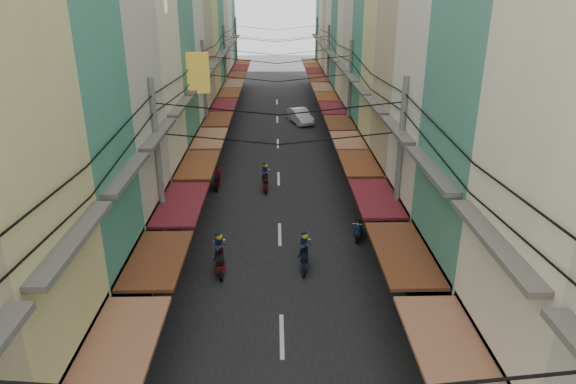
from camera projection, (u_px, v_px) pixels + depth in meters
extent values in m
plane|color=slate|center=(281.00, 304.00, 19.77)|extent=(160.00, 160.00, 0.00)
cube|color=black|center=(278.00, 151.00, 38.36)|extent=(10.00, 80.00, 0.02)
cube|color=gray|center=(191.00, 152.00, 38.20)|extent=(3.00, 80.00, 0.06)
cube|color=gray|center=(364.00, 150.00, 38.50)|extent=(3.00, 80.00, 0.06)
cube|color=#945E43|center=(119.00, 347.00, 12.75)|extent=(1.80, 4.33, 0.12)
cube|color=#595651|center=(74.00, 240.00, 11.63)|extent=(0.50, 4.23, 0.15)
cube|color=black|center=(117.00, 296.00, 17.42)|extent=(1.20, 4.13, 3.20)
cube|color=brown|center=(157.00, 259.00, 16.94)|extent=(1.80, 3.96, 0.12)
cube|color=#595651|center=(127.00, 173.00, 15.82)|extent=(0.50, 3.87, 0.15)
cube|color=beige|center=(57.00, 14.00, 18.49)|extent=(6.00, 5.14, 20.93)
cube|color=black|center=(149.00, 234.00, 21.81)|extent=(1.20, 4.94, 3.20)
cube|color=maroon|center=(181.00, 203.00, 21.32)|extent=(1.80, 4.73, 0.12)
cube|color=#595651|center=(159.00, 133.00, 20.20)|extent=(0.50, 4.63, 0.15)
cube|color=#EEE6C9|center=(106.00, 49.00, 23.82)|extent=(6.00, 4.95, 17.43)
cube|color=black|center=(171.00, 191.00, 26.50)|extent=(1.20, 4.75, 3.20)
cube|color=brown|center=(198.00, 165.00, 26.01)|extent=(1.80, 4.56, 0.12)
cube|color=#595651|center=(181.00, 106.00, 24.90)|extent=(0.50, 4.46, 0.15)
cube|color=#488C7A|center=(135.00, 49.00, 28.65)|extent=(6.00, 4.99, 16.32)
cube|color=black|center=(186.00, 161.00, 31.12)|extent=(1.20, 4.80, 3.20)
cube|color=#945E43|center=(210.00, 138.00, 30.64)|extent=(1.80, 4.60, 0.12)
cube|color=#595651|center=(196.00, 88.00, 29.52)|extent=(0.50, 4.50, 0.15)
cube|color=black|center=(197.00, 139.00, 35.60)|extent=(1.20, 4.46, 3.20)
cube|color=brown|center=(218.00, 119.00, 35.12)|extent=(1.80, 4.27, 0.12)
cube|color=#595651|center=(206.00, 75.00, 34.00)|extent=(0.50, 4.18, 0.15)
cube|color=tan|center=(165.00, 4.00, 36.78)|extent=(6.00, 4.89, 20.58)
cube|color=black|center=(206.00, 123.00, 40.03)|extent=(1.20, 4.70, 3.20)
cube|color=maroon|center=(224.00, 105.00, 39.55)|extent=(1.80, 4.50, 0.12)
cube|color=#595651|center=(214.00, 65.00, 38.43)|extent=(0.50, 4.40, 0.15)
cube|color=#D6CE85|center=(178.00, 17.00, 41.55)|extent=(6.00, 4.52, 18.44)
cube|color=black|center=(213.00, 109.00, 44.41)|extent=(1.20, 4.34, 3.20)
cube|color=brown|center=(229.00, 93.00, 43.92)|extent=(1.80, 4.16, 0.12)
cube|color=#595651|center=(220.00, 57.00, 42.80)|extent=(0.50, 4.07, 0.15)
cube|color=teal|center=(187.00, 1.00, 45.66)|extent=(6.00, 5.20, 20.63)
cube|color=black|center=(218.00, 98.00, 48.92)|extent=(1.20, 4.99, 3.20)
cube|color=#945E43|center=(234.00, 83.00, 48.44)|extent=(1.80, 4.78, 0.12)
cube|color=#595651|center=(225.00, 51.00, 47.32)|extent=(0.50, 4.68, 0.15)
cube|color=black|center=(223.00, 89.00, 53.63)|extent=(1.20, 4.74, 3.20)
cube|color=brown|center=(237.00, 75.00, 53.15)|extent=(1.80, 4.55, 0.12)
cube|color=#595651|center=(230.00, 45.00, 52.03)|extent=(0.50, 4.45, 0.15)
cube|color=black|center=(227.00, 81.00, 58.23)|extent=(1.20, 4.76, 3.20)
cube|color=maroon|center=(240.00, 68.00, 57.75)|extent=(1.80, 4.56, 0.12)
cube|color=#595651|center=(233.00, 41.00, 56.63)|extent=(0.50, 4.46, 0.15)
cube|color=#488C7A|center=(207.00, 2.00, 59.75)|extent=(6.00, 5.04, 19.90)
cube|color=black|center=(231.00, 74.00, 62.88)|extent=(1.20, 4.84, 3.20)
cube|color=brown|center=(243.00, 62.00, 62.39)|extent=(1.80, 4.64, 0.12)
cube|color=#595651|center=(237.00, 37.00, 61.28)|extent=(0.50, 4.54, 0.15)
cube|color=brown|center=(198.00, 73.00, 28.25)|extent=(1.20, 0.40, 2.20)
cube|color=#945E43|center=(449.00, 350.00, 12.67)|extent=(1.80, 4.58, 0.12)
cube|color=#595651|center=(493.00, 241.00, 11.58)|extent=(0.50, 4.48, 0.15)
cube|color=#488C7A|center=(541.00, 120.00, 15.74)|extent=(6.00, 5.03, 15.08)
cube|color=black|center=(442.00, 288.00, 17.87)|extent=(1.20, 4.83, 3.20)
cube|color=brown|center=(402.00, 253.00, 17.32)|extent=(1.80, 4.63, 0.12)
cube|color=#595651|center=(431.00, 169.00, 16.23)|extent=(0.50, 4.53, 0.15)
cube|color=silver|center=(493.00, 2.00, 19.09)|extent=(6.00, 4.79, 21.66)
cube|color=black|center=(408.00, 227.00, 22.44)|extent=(1.20, 4.60, 3.20)
cube|color=maroon|center=(376.00, 198.00, 21.89)|extent=(1.80, 4.41, 0.12)
cube|color=#595651|center=(396.00, 129.00, 20.80)|extent=(0.50, 4.31, 0.15)
cube|color=tan|center=(452.00, 11.00, 23.59)|extent=(6.00, 4.52, 20.74)
cube|color=black|center=(386.00, 189.00, 26.77)|extent=(1.20, 4.34, 3.20)
cube|color=brown|center=(359.00, 163.00, 26.22)|extent=(1.80, 4.16, 0.12)
cube|color=#595651|center=(375.00, 105.00, 25.13)|extent=(0.50, 4.07, 0.15)
cube|color=#D6CE85|center=(420.00, 70.00, 28.83)|extent=(6.00, 4.12, 14.13)
cube|color=black|center=(372.00, 163.00, 30.78)|extent=(1.20, 3.96, 3.20)
cube|color=#945E43|center=(348.00, 140.00, 30.24)|extent=(1.80, 3.79, 0.12)
cube|color=#595651|center=(361.00, 89.00, 29.15)|extent=(0.50, 3.71, 0.15)
cube|color=teal|center=(405.00, 31.00, 32.14)|extent=(6.00, 4.40, 17.68)
cube|color=black|center=(361.00, 143.00, 34.75)|extent=(1.20, 4.23, 3.20)
cube|color=brown|center=(339.00, 123.00, 34.20)|extent=(1.80, 4.05, 0.12)
cube|color=#595651|center=(351.00, 77.00, 33.11)|extent=(0.50, 3.96, 0.15)
cube|color=black|center=(351.00, 126.00, 38.95)|extent=(1.20, 4.45, 3.20)
cube|color=maroon|center=(332.00, 108.00, 38.40)|extent=(1.80, 4.26, 0.12)
cube|color=#595651|center=(342.00, 67.00, 37.31)|extent=(0.50, 4.17, 0.15)
cube|color=black|center=(344.00, 113.00, 42.96)|extent=(1.20, 3.84, 3.20)
cube|color=brown|center=(327.00, 97.00, 42.41)|extent=(1.80, 3.68, 0.12)
cube|color=#595651|center=(336.00, 60.00, 41.32)|extent=(0.50, 3.60, 0.15)
cube|color=black|center=(338.00, 102.00, 47.15)|extent=(1.20, 4.81, 3.20)
cube|color=#945E43|center=(322.00, 87.00, 46.60)|extent=(1.80, 4.61, 0.12)
cube|color=#595651|center=(330.00, 53.00, 45.51)|extent=(0.50, 4.51, 0.15)
cube|color=silver|center=(360.00, 5.00, 48.82)|extent=(6.00, 5.00, 19.71)
cube|color=black|center=(332.00, 92.00, 51.80)|extent=(1.20, 4.80, 3.20)
cube|color=brown|center=(318.00, 78.00, 51.25)|extent=(1.80, 4.60, 0.12)
cube|color=#595651|center=(325.00, 47.00, 50.16)|extent=(0.50, 4.50, 0.15)
cube|color=tan|center=(353.00, 19.00, 53.67)|extent=(6.00, 4.32, 16.86)
cube|color=black|center=(328.00, 84.00, 56.13)|extent=(1.20, 4.15, 3.20)
cube|color=maroon|center=(314.00, 71.00, 55.58)|extent=(1.80, 3.97, 0.12)
cube|color=#595651|center=(321.00, 43.00, 54.49)|extent=(0.50, 3.89, 0.15)
cube|color=#D6CE85|center=(348.00, 2.00, 57.12)|extent=(6.00, 4.33, 19.96)
cube|color=black|center=(324.00, 78.00, 60.15)|extent=(1.20, 4.16, 3.20)
cube|color=brown|center=(312.00, 66.00, 59.60)|extent=(1.80, 3.99, 0.12)
cube|color=#595651|center=(318.00, 39.00, 58.51)|extent=(0.50, 3.90, 0.15)
cube|color=teal|center=(342.00, 26.00, 62.43)|extent=(6.00, 4.88, 14.34)
cube|color=black|center=(321.00, 72.00, 64.43)|extent=(1.20, 4.68, 3.20)
cube|color=#945E43|center=(309.00, 61.00, 63.88)|extent=(1.80, 4.49, 0.12)
cube|color=#595651|center=(315.00, 36.00, 62.79)|extent=(0.50, 4.39, 0.15)
cylinder|color=slate|center=(160.00, 178.00, 20.94)|extent=(0.26, 0.26, 8.20)
cylinder|color=slate|center=(398.00, 176.00, 21.16)|extent=(0.26, 0.26, 8.20)
cylinder|color=slate|center=(206.00, 103.00, 34.88)|extent=(0.26, 0.26, 8.20)
cylinder|color=slate|center=(349.00, 102.00, 35.11)|extent=(0.26, 0.26, 8.20)
cylinder|color=slate|center=(225.00, 70.00, 48.83)|extent=(0.26, 0.26, 8.20)
cylinder|color=slate|center=(328.00, 70.00, 49.05)|extent=(0.26, 0.26, 8.20)
cylinder|color=slate|center=(236.00, 52.00, 62.77)|extent=(0.26, 0.26, 8.20)
cylinder|color=slate|center=(316.00, 52.00, 62.99)|extent=(0.26, 0.26, 8.20)
imported|color=white|center=(300.00, 123.00, 46.45)|extent=(4.92, 3.09, 1.62)
imported|color=black|center=(471.00, 352.00, 17.13)|extent=(1.78, 1.24, 1.15)
cylinder|color=black|center=(222.00, 259.00, 22.51)|extent=(0.10, 0.54, 0.54)
cylinder|color=black|center=(219.00, 275.00, 21.25)|extent=(0.10, 0.54, 0.54)
cube|color=maroon|center=(221.00, 263.00, 21.82)|extent=(0.35, 1.20, 0.29)
cube|color=black|center=(220.00, 260.00, 21.46)|extent=(0.33, 0.57, 0.19)
cube|color=maroon|center=(222.00, 252.00, 22.27)|extent=(0.31, 0.29, 0.57)
imported|color=#212E4E|center=(220.00, 260.00, 21.77)|extent=(0.55, 0.39, 1.38)
sphere|color=gold|center=(219.00, 238.00, 21.39)|extent=(0.29, 0.29, 0.29)
cylinder|color=black|center=(304.00, 257.00, 22.74)|extent=(0.10, 0.51, 0.51)
cylinder|color=black|center=(305.00, 271.00, 21.55)|extent=(0.10, 0.51, 0.51)
cube|color=navy|center=(304.00, 260.00, 22.08)|extent=(0.33, 1.13, 0.28)
cube|color=black|center=(305.00, 257.00, 21.75)|extent=(0.32, 0.54, 0.18)
cube|color=navy|center=(304.00, 250.00, 22.50)|extent=(0.30, 0.28, 0.54)
imported|color=#212E4E|center=(304.00, 258.00, 22.04)|extent=(0.52, 0.37, 1.31)
sphere|color=gold|center=(305.00, 237.00, 21.67)|extent=(0.28, 0.28, 0.28)
cylinder|color=black|center=(266.00, 183.00, 31.45)|extent=(0.10, 0.50, 0.50)
cylinder|color=black|center=(266.00, 190.00, 30.28)|extent=(0.10, 0.50, 0.50)
cube|color=maroon|center=(266.00, 184.00, 30.80)|extent=(0.33, 1.12, 0.27)
cube|color=black|center=(266.00, 181.00, 30.47)|extent=(0.31, 0.53, 0.17)
cube|color=maroon|center=(266.00, 177.00, 31.22)|extent=(0.29, 0.27, 0.53)
imported|color=#212E4E|center=(266.00, 182.00, 30.76)|extent=(0.51, 0.36, 1.29)
sphere|color=gold|center=(265.00, 167.00, 30.40)|extent=(0.27, 0.27, 0.27)
cylinder|color=black|center=(356.00, 228.00, 25.50)|extent=(0.09, 0.47, 0.47)
cylinder|color=black|center=(360.00, 239.00, 24.41)|extent=(0.09, 0.47, 0.47)
cube|color=navy|center=(358.00, 231.00, 24.91)|extent=(0.31, 1.04, 0.25)
cube|color=black|center=(359.00, 227.00, 24.60)|extent=(0.29, 0.50, 0.16)
cube|color=navy|center=(357.00, 222.00, 25.29)|extent=(0.27, 0.25, 0.50)
cylinder|color=black|center=(219.00, 180.00, 31.81)|extent=(0.10, 0.53, 0.53)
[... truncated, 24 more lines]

